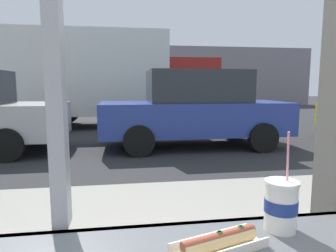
% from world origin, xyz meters
% --- Properties ---
extents(ground_plane, '(60.00, 60.00, 0.00)m').
position_xyz_m(ground_plane, '(0.00, 8.00, 0.00)').
color(ground_plane, '#2D2D30').
extents(sidewalk_strip, '(16.00, 2.80, 0.12)m').
position_xyz_m(sidewalk_strip, '(0.00, 1.60, 0.06)').
color(sidewalk_strip, '#9E998E').
rests_on(sidewalk_strip, ground).
extents(building_facade_far, '(28.00, 1.20, 4.16)m').
position_xyz_m(building_facade_far, '(0.00, 20.47, 2.08)').
color(building_facade_far, gray).
rests_on(building_facade_far, ground).
extents(soda_cup_right, '(0.10, 0.10, 0.32)m').
position_xyz_m(soda_cup_right, '(0.69, -0.06, 1.05)').
color(soda_cup_right, white).
rests_on(soda_cup_right, window_counter).
extents(hotdog_tray_far, '(0.29, 0.18, 0.05)m').
position_xyz_m(hotdog_tray_far, '(0.46, -0.15, 0.99)').
color(hotdog_tray_far, beige).
rests_on(hotdog_tray_far, window_counter).
extents(parked_car_blue, '(4.27, 1.88, 1.77)m').
position_xyz_m(parked_car_blue, '(1.86, 5.91, 0.89)').
color(parked_car_blue, '#283D93').
rests_on(parked_car_blue, ground).
extents(box_truck, '(7.04, 2.44, 3.22)m').
position_xyz_m(box_truck, '(-0.25, 9.91, 1.73)').
color(box_truck, silver).
rests_on(box_truck, ground).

